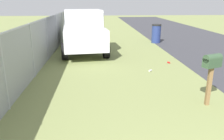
% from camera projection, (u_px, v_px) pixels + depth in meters
% --- Properties ---
extents(mailbox, '(0.35, 0.49, 1.30)m').
position_uv_depth(mailbox, '(212.00, 65.00, 5.30)').
color(mailbox, brown).
rests_on(mailbox, ground).
extents(pickup_truck, '(5.51, 2.57, 2.09)m').
position_uv_depth(pickup_truck, '(83.00, 30.00, 11.21)').
color(pickup_truck, silver).
rests_on(pickup_truck, ground).
extents(trash_bin, '(0.57, 0.57, 1.13)m').
position_uv_depth(trash_bin, '(156.00, 34.00, 13.71)').
color(trash_bin, navy).
rests_on(trash_bin, ground).
extents(fence_section, '(16.86, 0.07, 1.81)m').
position_uv_depth(fence_section, '(40.00, 42.00, 8.51)').
color(fence_section, '#9EA3A8').
rests_on(fence_section, ground).
extents(litter_can_midfield_b, '(0.13, 0.13, 0.07)m').
position_uv_depth(litter_can_midfield_b, '(150.00, 71.00, 8.22)').
color(litter_can_midfield_b, silver).
rests_on(litter_can_midfield_b, ground).
extents(litter_can_near_hydrant, '(0.14, 0.10, 0.07)m').
position_uv_depth(litter_can_near_hydrant, '(169.00, 62.00, 9.30)').
color(litter_can_near_hydrant, red).
rests_on(litter_can_near_hydrant, ground).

